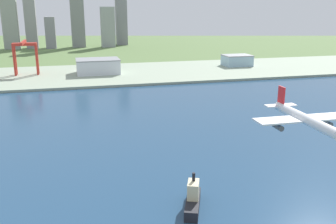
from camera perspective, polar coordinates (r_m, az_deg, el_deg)
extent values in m
plane|color=#597541|center=(250.30, -1.30, -1.61)|extent=(2400.00, 2400.00, 0.00)
cube|color=navy|center=(195.71, 2.79, -6.59)|extent=(840.00, 360.00, 0.15)
cube|color=#96A58D|center=(432.48, -7.17, 5.76)|extent=(840.00, 140.00, 2.50)
cylinder|color=white|center=(126.12, 19.78, -0.95)|extent=(3.78, 32.72, 3.16)
cube|color=white|center=(127.55, 19.36, -0.96)|extent=(30.76, 7.77, 0.50)
cube|color=red|center=(137.32, 16.61, 2.12)|extent=(0.57, 3.93, 7.59)
cube|color=white|center=(137.98, 16.52, 0.97)|extent=(11.09, 3.80, 0.36)
cylinder|color=#4C4F54|center=(132.04, 22.66, -1.53)|extent=(1.83, 4.60, 1.74)
cylinder|color=#4C4F54|center=(122.87, 16.16, -2.15)|extent=(1.83, 4.60, 1.74)
cube|color=black|center=(147.24, 3.73, -13.58)|extent=(12.15, 20.59, 4.02)
cube|color=beige|center=(146.25, 3.81, -11.52)|extent=(6.57, 8.30, 6.21)
cylinder|color=black|center=(145.08, 3.87, -9.68)|extent=(1.19, 1.19, 3.22)
cube|color=#B72D23|center=(436.29, -22.04, 7.08)|extent=(2.20, 2.20, 31.30)
cube|color=#B72D23|center=(433.98, -19.06, 7.33)|extent=(2.20, 2.20, 31.30)
cube|color=#B72D23|center=(444.16, -21.92, 7.23)|extent=(2.20, 2.20, 31.30)
cube|color=#B72D23|center=(441.89, -19.00, 7.46)|extent=(2.20, 2.20, 31.30)
cube|color=#B72D23|center=(437.11, -20.72, 9.49)|extent=(25.01, 10.00, 2.80)
cube|color=#B72D23|center=(426.27, -20.89, 9.72)|extent=(2.60, 42.75, 2.60)
cube|color=silver|center=(428.52, -10.46, 6.70)|extent=(45.79, 33.19, 14.78)
cube|color=gray|center=(427.40, -10.51, 7.76)|extent=(46.71, 33.85, 1.20)
cube|color=#99BCD1|center=(485.21, 10.30, 7.56)|extent=(33.21, 25.33, 12.23)
cube|color=gray|center=(484.35, 10.34, 8.35)|extent=(33.88, 25.83, 1.20)
cube|color=gray|center=(745.23, -22.73, 13.77)|extent=(25.94, 21.24, 132.04)
cube|color=gray|center=(746.65, -19.90, 12.69)|extent=(19.69, 20.61, 97.00)
cube|color=gray|center=(738.60, -17.21, 11.31)|extent=(17.74, 26.18, 56.28)
cube|color=gray|center=(743.42, -13.49, 14.57)|extent=(24.52, 21.69, 133.32)
cube|color=#92989A|center=(734.37, -9.01, 12.45)|extent=(25.42, 17.89, 73.58)
cube|color=gray|center=(776.30, -7.05, 14.89)|extent=(20.56, 22.77, 133.47)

